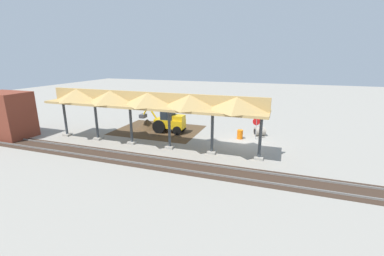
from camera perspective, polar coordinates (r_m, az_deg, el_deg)
name	(u,v)px	position (r m, az deg, el deg)	size (l,w,h in m)	color
ground_plane	(243,143)	(24.68, 11.21, -3.22)	(120.00, 120.00, 0.00)	gray
dirt_work_zone	(159,130)	(28.62, -7.46, -0.44)	(9.10, 7.00, 0.01)	#4C3823
platform_canopy	(148,100)	(22.67, -9.64, 6.09)	(20.39, 3.20, 4.90)	#9E998E
rail_tracks	(228,173)	(18.26, 7.95, -9.80)	(60.00, 2.58, 0.15)	slate
stop_sign	(256,124)	(25.50, 14.12, 0.91)	(0.69, 0.37, 2.20)	gray
backhoe	(169,121)	(27.41, -5.22, 1.65)	(5.11, 1.74, 2.82)	#EAB214
dirt_mound	(148,128)	(29.61, -9.85, -0.01)	(4.98, 4.98, 2.08)	#4C3823
concrete_pipe	(260,131)	(27.20, 14.79, -0.72)	(1.31, 1.24, 0.88)	#9E9384
brick_utility_building	(7,115)	(31.40, -35.85, 2.37)	(4.48, 3.07, 4.51)	brown
traffic_barrel	(240,134)	(25.67, 10.61, -1.41)	(0.56, 0.56, 0.90)	orange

